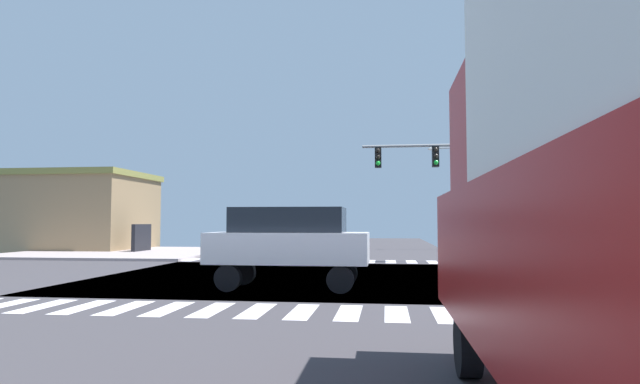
# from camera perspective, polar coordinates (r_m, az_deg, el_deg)

# --- Properties ---
(ground) EXTENTS (90.00, 90.00, 0.05)m
(ground) POSITION_cam_1_polar(r_m,az_deg,el_deg) (18.81, -2.18, -9.23)
(ground) COLOR #3C383C
(sidewalk_corner_ne) EXTENTS (12.00, 12.00, 0.14)m
(sidewalk_corner_ne) POSITION_cam_1_polar(r_m,az_deg,el_deg) (32.10, 25.42, -6.29)
(sidewalk_corner_ne) COLOR #A09B91
(sidewalk_corner_ne) RESTS_ON ground
(sidewalk_corner_nw) EXTENTS (12.00, 12.00, 0.14)m
(sidewalk_corner_nw) POSITION_cam_1_polar(r_m,az_deg,el_deg) (34.48, -20.67, -6.17)
(sidewalk_corner_nw) COLOR #A39494
(sidewalk_corner_nw) RESTS_ON ground
(crosswalk_near) EXTENTS (13.50, 2.00, 0.01)m
(crosswalk_near) POSITION_cam_1_polar(r_m,az_deg,el_deg) (11.80, -9.35, -12.59)
(crosswalk_near) COLOR white
(crosswalk_near) RESTS_ON ground
(crosswalk_far) EXTENTS (13.50, 2.00, 0.01)m
(crosswalk_far) POSITION_cam_1_polar(r_m,az_deg,el_deg) (26.04, -0.09, -7.53)
(crosswalk_far) COLOR white
(crosswalk_far) RESTS_ON ground
(traffic_signal_mast) EXTENTS (6.54, 0.55, 6.05)m
(traffic_signal_mast) POSITION_cam_1_polar(r_m,az_deg,el_deg) (25.99, 13.19, 2.41)
(traffic_signal_mast) COLOR gray
(traffic_signal_mast) RESTS_ON ground
(street_lamp) EXTENTS (1.78, 0.32, 7.25)m
(street_lamp) POSITION_cam_1_polar(r_m,az_deg,el_deg) (37.78, 13.85, 0.54)
(street_lamp) COLOR gray
(street_lamp) RESTS_ON ground
(bank_building) EXTENTS (12.68, 7.38, 5.31)m
(bank_building) POSITION_cam_1_polar(r_m,az_deg,el_deg) (40.15, -26.16, -1.91)
(bank_building) COLOR #917551
(bank_building) RESTS_ON ground
(suv_farside_1) EXTENTS (4.60, 1.96, 2.34)m
(suv_farside_1) POSITION_cam_1_polar(r_m,az_deg,el_deg) (15.23, -3.41, -5.26)
(suv_farside_1) COLOR black
(suv_farside_1) RESTS_ON ground
(sedan_leading_2) EXTENTS (1.80, 4.30, 1.88)m
(sedan_leading_2) POSITION_cam_1_polar(r_m,az_deg,el_deg) (36.31, -5.62, -4.56)
(sedan_leading_2) COLOR black
(sedan_leading_2) RESTS_ON ground
(suv_middle_3) EXTENTS (1.96, 4.60, 2.34)m
(suv_middle_3) POSITION_cam_1_polar(r_m,az_deg,el_deg) (43.42, -3.48, -4.00)
(suv_middle_3) COLOR black
(suv_middle_3) RESTS_ON ground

